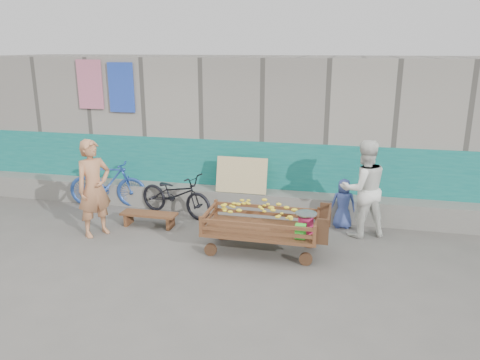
% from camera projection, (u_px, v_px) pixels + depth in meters
% --- Properties ---
extents(ground, '(80.00, 80.00, 0.00)m').
position_uv_depth(ground, '(191.00, 260.00, 7.28)').
color(ground, '#57554F').
rests_on(ground, ground).
extents(building_wall, '(12.00, 3.50, 3.00)m').
position_uv_depth(building_wall, '(247.00, 126.00, 10.67)').
color(building_wall, gray).
rests_on(building_wall, ground).
extents(banana_cart, '(1.98, 0.90, 0.84)m').
position_uv_depth(banana_cart, '(259.00, 218.00, 7.44)').
color(banana_cart, '#55321F').
rests_on(banana_cart, ground).
extents(bench, '(1.04, 0.31, 0.26)m').
position_uv_depth(bench, '(149.00, 216.00, 8.61)').
color(bench, '#55321F').
rests_on(bench, ground).
extents(vendor_man, '(0.68, 0.74, 1.71)m').
position_uv_depth(vendor_man, '(94.00, 188.00, 8.06)').
color(vendor_man, '#B77950').
rests_on(vendor_man, ground).
extents(woman, '(1.01, 0.92, 1.70)m').
position_uv_depth(woman, '(363.00, 189.00, 8.03)').
color(woman, white).
rests_on(woman, ground).
extents(child, '(0.49, 0.36, 0.92)m').
position_uv_depth(child, '(343.00, 204.00, 8.48)').
color(child, '#3B4E97').
rests_on(child, ground).
extents(bicycle_dark, '(1.72, 1.00, 0.86)m').
position_uv_depth(bicycle_dark, '(176.00, 194.00, 9.12)').
color(bicycle_dark, black).
rests_on(bicycle_dark, ground).
extents(bicycle_blue, '(1.68, 0.68, 0.98)m').
position_uv_depth(bicycle_blue, '(108.00, 184.00, 9.61)').
color(bicycle_blue, '#26499C').
rests_on(bicycle_blue, ground).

